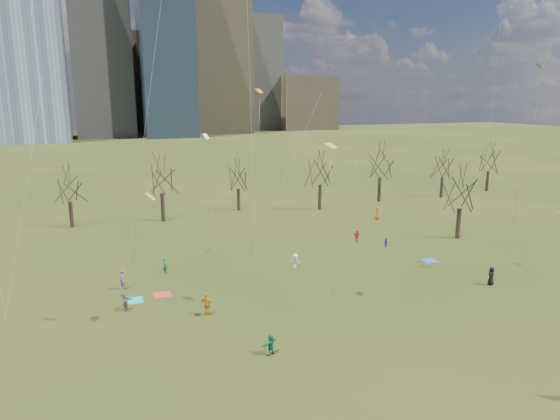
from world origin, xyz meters
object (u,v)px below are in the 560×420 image
object	(u,v)px
blanket_teal	(134,301)
blanket_crimson	(162,295)
blanket_navy	(430,261)
person_4	(207,304)

from	to	relation	value
blanket_teal	blanket_crimson	bearing A→B (deg)	9.68
blanket_teal	blanket_navy	world-z (taller)	same
blanket_teal	blanket_crimson	xyz separation A→B (m)	(2.51, 0.43, 0.00)
blanket_teal	blanket_navy	size ratio (longest dim) A/B	1.00
blanket_navy	person_4	distance (m)	25.92
blanket_crimson	blanket_navy	bearing A→B (deg)	-1.34
blanket_navy	blanket_crimson	xyz separation A→B (m)	(-28.26, 0.66, 0.00)
person_4	blanket_navy	bearing A→B (deg)	-134.35
person_4	blanket_crimson	bearing A→B (deg)	-28.28
blanket_teal	person_4	bearing A→B (deg)	-43.85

